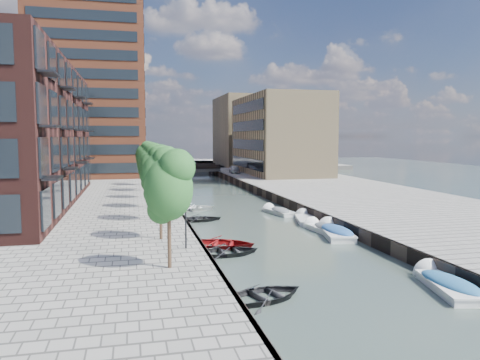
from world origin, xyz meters
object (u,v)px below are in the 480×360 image
object	(u,v)px
sloop_2	(219,248)
car	(235,169)
tree_0	(169,184)
sloop_0	(264,300)
bridge	(185,169)
motorboat_1	(324,229)
sloop_4	(199,221)
motorboat_2	(305,220)
tree_6	(145,154)
tree_5	(146,156)
sloop_3	(193,210)
motorboat_4	(278,212)
tree_2	(155,167)
tree_3	(151,162)
tree_4	(148,159)
sloop_1	(227,255)
motorboat_0	(446,284)
motorboat_3	(335,232)
tree_1	(160,174)

from	to	relation	value
sloop_2	car	world-z (taller)	car
tree_0	sloop_2	size ratio (longest dim) A/B	1.20
sloop_0	bridge	bearing A→B (deg)	-21.32
bridge	motorboat_1	xyz separation A→B (m)	(4.91, -56.78, -1.19)
sloop_4	motorboat_1	xyz separation A→B (m)	(9.25, -7.15, 0.20)
sloop_4	motorboat_2	bearing A→B (deg)	-102.69
tree_6	car	bearing A→B (deg)	47.77
bridge	sloop_2	bearing A→B (deg)	-94.24
tree_5	sloop_3	xyz separation A→B (m)	(4.35, -10.39, -5.31)
sloop_3	motorboat_4	bearing A→B (deg)	-120.30
sloop_3	car	world-z (taller)	car
sloop_2	motorboat_1	xyz separation A→B (m)	(9.38, 3.56, 0.20)
tree_2	car	xyz separation A→B (m)	(16.79, 46.50, -3.58)
bridge	tree_3	bearing A→B (deg)	-100.25
sloop_2	motorboat_4	xyz separation A→B (m)	(8.47, 13.01, 0.18)
tree_4	motorboat_4	world-z (taller)	tree_4
bridge	sloop_4	world-z (taller)	bridge
tree_4	sloop_1	bearing A→B (deg)	-79.51
bridge	motorboat_4	xyz separation A→B (m)	(4.00, -47.33, -1.21)
sloop_3	motorboat_0	distance (m)	29.65
tree_6	motorboat_3	distance (m)	35.36
bridge	motorboat_0	size ratio (longest dim) A/B	2.39
bridge	car	world-z (taller)	car
bridge	sloop_3	distance (m)	43.61
motorboat_3	sloop_1	bearing A→B (deg)	-156.60
motorboat_0	car	world-z (taller)	car
car	motorboat_0	bearing A→B (deg)	-89.88
tree_3	bridge	bearing A→B (deg)	79.75
bridge	tree_4	xyz separation A→B (m)	(-8.50, -40.00, 3.92)
motorboat_2	motorboat_4	size ratio (longest dim) A/B	1.07
motorboat_1	sloop_4	bearing A→B (deg)	142.27
motorboat_3	sloop_4	bearing A→B (deg)	137.97
sloop_3	tree_6	bearing A→B (deg)	9.54
tree_3	motorboat_3	bearing A→B (deg)	-39.33
tree_0	sloop_1	world-z (taller)	tree_0
tree_1	tree_3	size ratio (longest dim) A/B	1.00
tree_2	tree_3	distance (m)	7.00
tree_2	sloop_3	size ratio (longest dim) A/B	1.26
tree_0	motorboat_4	xyz separation A→B (m)	(12.50, 20.67, -5.13)
motorboat_2	car	distance (m)	44.50
tree_2	tree_4	bearing A→B (deg)	90.00
tree_2	motorboat_2	size ratio (longest dim) A/B	1.18
tree_3	sloop_0	distance (m)	24.94
tree_1	motorboat_0	xyz separation A→B (m)	(13.72, -10.52, -5.10)
tree_3	sloop_0	world-z (taller)	tree_3
sloop_0	tree_1	bearing A→B (deg)	4.99
tree_3	tree_5	distance (m)	14.00
tree_1	sloop_3	xyz separation A→B (m)	(4.35, 17.61, -5.31)
tree_1	car	xyz separation A→B (m)	(16.79, 53.50, -3.58)
motorboat_2	motorboat_3	bearing A→B (deg)	-89.93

